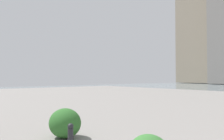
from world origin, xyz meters
TOP-DOWN VIEW (x-y plane):
  - building_highrise at (37.89, -67.32)m, footprint 11.54×15.91m
  - bollard_mid at (4.63, -0.86)m, footprint 0.13×0.13m
  - shrub_low at (6.07, -1.48)m, footprint 0.97×0.87m

SIDE VIEW (x-z plane):
  - bollard_mid at x=4.63m, z-range 0.02..0.72m
  - shrub_low at x=6.07m, z-range 0.00..0.82m
  - building_highrise at x=37.89m, z-range 0.00..31.86m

